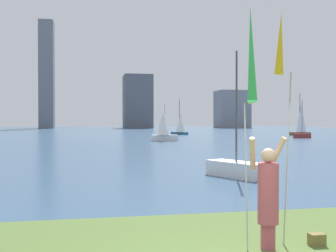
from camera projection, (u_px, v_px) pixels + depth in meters
name	position (u px, v px, depth m)	size (l,w,h in m)	color
ground	(106.00, 136.00, 55.52)	(120.00, 138.00, 0.12)	#4C662D
person	(268.00, 194.00, 7.00)	(0.70, 0.52, 1.91)	#B24C59
kite_flag_left	(251.00, 58.00, 6.73)	(0.16, 0.44, 4.05)	#B2B2B7
kite_flag_right	(281.00, 50.00, 7.34)	(0.16, 0.55, 4.09)	#B2B2B7
bag	(317.00, 239.00, 7.22)	(0.26, 0.19, 0.20)	olive
sailboat_0	(302.00, 135.00, 48.44)	(2.01, 0.68, 4.48)	maroon
sailboat_1	(301.00, 119.00, 57.00)	(2.90, 1.54, 5.77)	brown
sailboat_2	(236.00, 168.00, 15.74)	(1.90, 2.63, 4.79)	white
sailboat_4	(163.00, 127.00, 41.50)	(2.82, 1.61, 3.71)	white
sailboat_5	(180.00, 125.00, 59.40)	(2.26, 2.57, 5.08)	#2D6084
skyline_tower_1	(47.00, 75.00, 101.11)	(3.45, 5.25, 26.08)	slate
skyline_tower_2	(138.00, 102.00, 104.99)	(7.01, 7.79, 13.36)	#565B66
skyline_tower_3	(232.00, 109.00, 108.61)	(7.99, 7.18, 9.70)	gray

